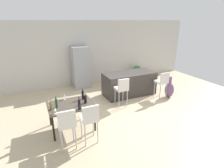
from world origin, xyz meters
The scene contains 19 objects.
ground_plane centered at (0.00, 0.00, 0.00)m, with size 10.00×10.00×0.00m, color #C6B28E.
back_wall centered at (0.00, 3.07, 1.45)m, with size 10.00×0.12×2.90m, color beige.
kitchen_island centered at (0.60, 0.95, 0.46)m, with size 2.07×0.93×0.92m, color #383330.
bar_chair_left centered at (-0.18, 0.11, 0.70)m, with size 0.41×0.41×1.05m.
bar_chair_middle centered at (1.57, 0.11, 0.70)m, with size 0.42×0.42×1.05m.
dining_table centered at (-2.08, -0.50, 0.67)m, with size 1.21×0.91×0.74m.
dining_chair_near centered at (-2.35, -1.31, 0.70)m, with size 0.41×0.41×1.05m.
dining_chair_far centered at (-1.80, -1.31, 0.70)m, with size 0.41×0.41×1.05m.
wine_bottle_middle centered at (-2.44, -0.53, 0.87)m, with size 0.06×0.06×0.32m.
wine_bottle_near centered at (-1.68, -0.31, 0.87)m, with size 0.07×0.07×0.32m.
wine_bottle_left centered at (-1.68, -0.59, 0.85)m, with size 0.08×0.08×0.28m.
wine_bottle_far centered at (-1.93, -0.88, 0.88)m, with size 0.07×0.07×0.34m.
wine_bottle_right centered at (-2.59, -0.62, 0.85)m, with size 0.07×0.07×0.28m.
wine_glass_end centered at (-2.16, -0.11, 0.86)m, with size 0.07×0.07×0.17m.
wine_glass_corner centered at (-2.53, -0.86, 0.86)m, with size 0.07×0.07×0.17m.
wine_glass_inner centered at (-2.61, -0.32, 0.86)m, with size 0.07×0.07×0.17m.
refrigerator centered at (-0.94, 2.63, 0.92)m, with size 0.72×0.68×1.84m, color #939699.
floor_vase centered at (1.90, 0.03, 0.32)m, with size 0.35×0.35×0.85m.
potted_plant centered at (2.04, 2.62, 0.40)m, with size 0.47×0.47×0.67m.
Camera 1 is at (-2.86, -4.89, 2.88)m, focal length 28.27 mm.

